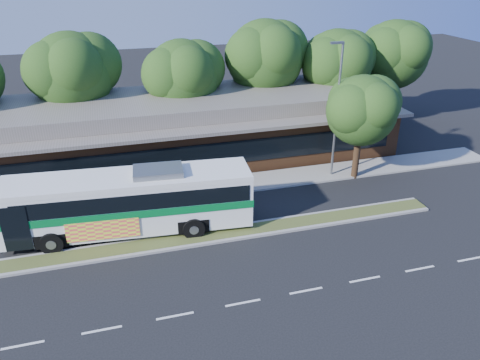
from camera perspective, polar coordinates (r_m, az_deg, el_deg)
The scene contains 12 objects.
ground at distance 25.14m, azimuth -2.88°, elevation -7.62°, with size 120.00×120.00×0.00m, color black.
median_strip at distance 25.59m, azimuth -3.20°, elevation -6.77°, with size 26.00×1.10×0.15m, color #455222.
sidewalk at distance 30.56m, azimuth -5.67°, elevation -1.15°, with size 44.00×2.60×0.12m, color gray.
plaza_building at distance 35.77m, azimuth -7.82°, elevation 6.41°, with size 33.20×11.20×4.45m.
lamp_post at distance 31.34m, azimuth 11.71°, elevation 8.67°, with size 0.93×0.18×9.07m.
tree_bg_b at distance 37.50m, azimuth -19.16°, elevation 12.53°, with size 6.69×6.00×9.00m.
tree_bg_c at distance 37.07m, azimuth -6.47°, elevation 12.74°, with size 6.24×5.60×8.26m.
tree_bg_d at distance 39.61m, azimuth 3.61°, elevation 14.90°, with size 6.91×6.20×9.37m.
tree_bg_e at distance 41.20m, azimuth 12.17°, elevation 13.85°, with size 6.47×5.80×8.50m.
tree_bg_f at distance 45.05m, azimuth 18.63°, elevation 14.51°, with size 6.69×6.00×8.92m.
transit_bus at distance 25.75m, azimuth -13.18°, elevation -2.20°, with size 13.24×3.89×3.67m.
sidewalk_tree at distance 31.70m, azimuth 15.06°, elevation 8.46°, with size 5.12×4.59×7.06m.
Camera 1 is at (-4.59, -20.52, 13.77)m, focal length 35.00 mm.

